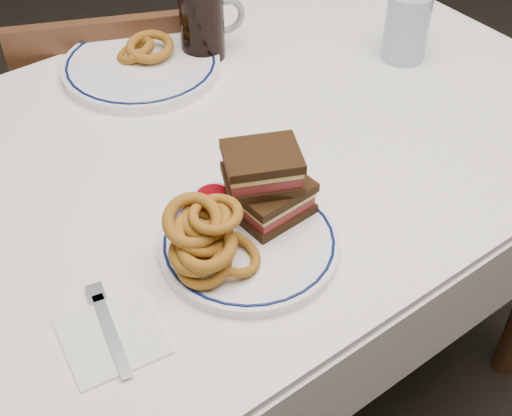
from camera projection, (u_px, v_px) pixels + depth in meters
floor at (247, 383)px, 1.72m from camera, size 6.00×7.00×0.00m
dining_table at (244, 182)px, 1.28m from camera, size 1.27×0.87×0.75m
chair_far at (118, 139)px, 1.71m from camera, size 0.49×0.49×0.81m
main_plate at (249, 243)px, 1.01m from camera, size 0.26×0.26×0.02m
reuben_sandwich at (267, 184)px, 1.01m from camera, size 0.13×0.12×0.11m
onion_rings_main at (206, 239)px, 0.95m from camera, size 0.13×0.12×0.12m
ketchup_ramekin at (214, 203)px, 1.03m from camera, size 0.06×0.06×0.04m
beer_mug at (203, 21)px, 1.35m from camera, size 0.13×0.09×0.15m
water_glass at (407, 26)px, 1.35m from camera, size 0.08×0.08×0.13m
far_plate at (141, 66)px, 1.35m from camera, size 0.30×0.30×0.02m
onion_rings_far at (143, 49)px, 1.35m from camera, size 0.11×0.11×0.07m
napkin_fork at (111, 334)px, 0.90m from camera, size 0.14×0.16×0.01m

